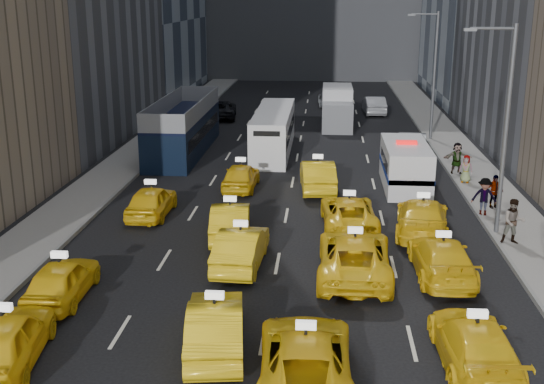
{
  "coord_description": "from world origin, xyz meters",
  "views": [
    {
      "loc": [
        1.73,
        -16.75,
        10.14
      ],
      "look_at": [
        -0.45,
        11.09,
        2.0
      ],
      "focal_mm": 45.0,
      "sensor_mm": 36.0,
      "label": 1
    }
  ],
  "objects_px": {
    "double_decker": "(184,126)",
    "box_truck": "(337,108)",
    "city_bus": "(274,131)",
    "nypd_van": "(405,166)"
  },
  "relations": [
    {
      "from": "double_decker",
      "to": "box_truck",
      "type": "distance_m",
      "value": 14.31
    },
    {
      "from": "box_truck",
      "to": "nypd_van",
      "type": "bearing_deg",
      "value": -73.73
    },
    {
      "from": "nypd_van",
      "to": "city_bus",
      "type": "distance_m",
      "value": 11.23
    },
    {
      "from": "nypd_van",
      "to": "city_bus",
      "type": "height_order",
      "value": "city_bus"
    },
    {
      "from": "city_bus",
      "to": "double_decker",
      "type": "bearing_deg",
      "value": -176.59
    },
    {
      "from": "city_bus",
      "to": "box_truck",
      "type": "bearing_deg",
      "value": 61.77
    },
    {
      "from": "box_truck",
      "to": "city_bus",
      "type": "bearing_deg",
      "value": -109.83
    },
    {
      "from": "city_bus",
      "to": "box_truck",
      "type": "distance_m",
      "value": 10.28
    },
    {
      "from": "double_decker",
      "to": "box_truck",
      "type": "height_order",
      "value": "double_decker"
    },
    {
      "from": "city_bus",
      "to": "box_truck",
      "type": "xyz_separation_m",
      "value": [
        4.32,
        9.32,
        0.14
      ]
    }
  ]
}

